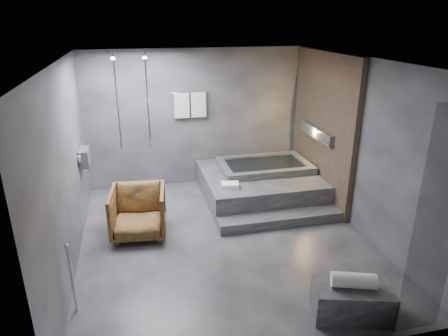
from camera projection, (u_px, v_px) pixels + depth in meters
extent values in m
plane|color=#2C2D2F|center=(225.00, 239.00, 6.44)|extent=(5.00, 5.00, 0.00)
cube|color=#4A4A4D|center=(225.00, 61.00, 5.45)|extent=(4.50, 5.00, 0.04)
cube|color=#36373B|center=(197.00, 118.00, 8.22)|extent=(4.50, 0.04, 2.80)
cube|color=#36373B|center=(287.00, 245.00, 3.67)|extent=(4.50, 0.04, 2.80)
cube|color=#36373B|center=(65.00, 170.00, 5.47)|extent=(0.04, 5.00, 2.80)
cube|color=#36373B|center=(361.00, 147.00, 6.42)|extent=(0.04, 5.00, 2.80)
cube|color=#957757|center=(322.00, 128.00, 7.55)|extent=(0.10, 2.40, 2.78)
cube|color=#FF9938|center=(318.00, 133.00, 7.57)|extent=(0.14, 1.20, 0.20)
cube|color=gray|center=(84.00, 157.00, 6.87)|extent=(0.16, 0.42, 0.30)
imported|color=beige|center=(85.00, 161.00, 6.79)|extent=(0.08, 0.08, 0.21)
imported|color=beige|center=(86.00, 159.00, 6.99)|extent=(0.07, 0.07, 0.15)
cylinder|color=silver|center=(148.00, 101.00, 7.42)|extent=(0.04, 0.04, 1.80)
cylinder|color=silver|center=(117.00, 102.00, 7.30)|extent=(0.04, 0.04, 1.80)
cylinder|color=silver|center=(190.00, 93.00, 7.94)|extent=(0.75, 0.02, 0.02)
cube|color=white|center=(182.00, 106.00, 7.97)|extent=(0.30, 0.06, 0.50)
cube|color=white|center=(198.00, 105.00, 8.04)|extent=(0.30, 0.06, 0.50)
cylinder|color=silver|center=(72.00, 279.00, 4.73)|extent=(0.04, 0.04, 0.90)
cube|color=black|center=(436.00, 227.00, 4.08)|extent=(0.55, 0.01, 2.60)
cube|color=#313234|center=(260.00, 185.00, 7.90)|extent=(2.20, 2.00, 0.50)
cube|color=#313234|center=(280.00, 219.00, 6.88)|extent=(2.20, 0.36, 0.18)
cube|color=#2F2F31|center=(352.00, 301.00, 4.75)|extent=(1.01, 0.73, 0.41)
imported|color=#402610|center=(138.00, 212.00, 6.46)|extent=(0.95, 0.97, 0.80)
cylinder|color=white|center=(354.00, 281.00, 4.63)|extent=(0.54, 0.34, 0.18)
cube|color=white|center=(230.00, 185.00, 7.13)|extent=(0.35, 0.29, 0.08)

